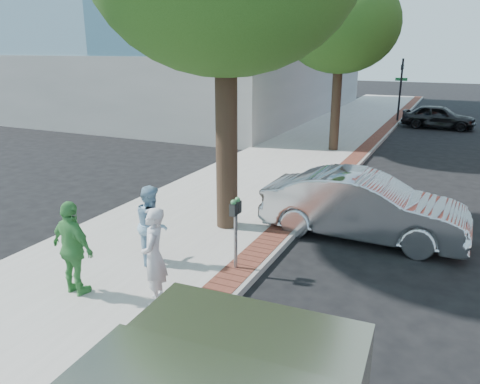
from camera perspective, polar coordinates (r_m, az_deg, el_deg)
The scene contains 13 objects.
ground at distance 9.99m, azimuth -3.39°, elevation -8.99°, with size 120.00×120.00×0.00m, color black.
sidewalk at distance 17.44m, azimuth 4.81°, elevation 2.76°, with size 5.00×60.00×0.15m, color #9E9991.
brick_strip at distance 16.81m, azimuth 11.86°, elevation 2.18°, with size 0.60×60.00×0.01m, color brown.
curb at distance 16.76m, azimuth 13.01°, elevation 1.77°, with size 0.10×60.00×0.15m, color gray.
office_base at distance 34.60m, azimuth -5.09°, elevation 13.15°, with size 18.20×22.20×4.00m, color gray.
signal_near at distance 30.13m, azimuth 19.00°, elevation 12.19°, with size 0.70×0.15×3.80m.
tree_far at distance 20.45m, azimuth 12.17°, elevation 19.34°, with size 4.80×4.80×7.14m.
parking_meter at distance 9.15m, azimuth -0.55°, elevation -3.28°, with size 0.12×0.32×1.47m.
person_gray at distance 8.13m, azimuth -10.45°, elevation -7.74°, with size 0.63×0.42×1.74m, color silver.
person_officer at distance 9.74m, azimuth -10.68°, elevation -3.84°, with size 0.79×0.61×1.62m, color #7DA5C1.
person_green at distance 8.80m, azimuth -19.69°, elevation -6.51°, with size 1.02×0.42×1.74m, color #449749.
sedan_silver at distance 11.53m, azimuth 14.80°, elevation -1.68°, with size 1.66×4.77×1.57m, color #B2B5BA.
bg_car at distance 29.02m, azimuth 23.05°, elevation 8.45°, with size 1.58×3.92×1.33m, color black.
Camera 1 is at (4.33, -7.85, 4.41)m, focal length 35.00 mm.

